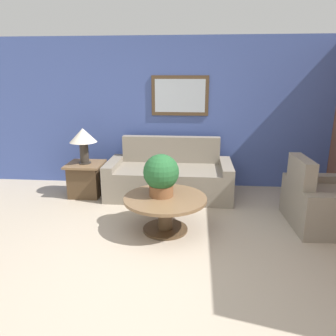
% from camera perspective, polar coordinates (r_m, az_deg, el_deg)
% --- Properties ---
extents(ground_plane, '(20.00, 20.00, 0.00)m').
position_cam_1_polar(ground_plane, '(3.47, -3.42, -18.77)').
color(ground_plane, tan).
extents(wall_back, '(7.54, 0.09, 2.60)m').
position_cam_1_polar(wall_back, '(5.87, 0.65, 9.49)').
color(wall_back, '#42569E').
rests_on(wall_back, ground_plane).
extents(couch_main, '(2.05, 0.95, 0.94)m').
position_cam_1_polar(couch_main, '(5.49, 0.23, -1.68)').
color(couch_main, gray).
rests_on(couch_main, ground_plane).
extents(armchair, '(0.91, 1.05, 0.94)m').
position_cam_1_polar(armchair, '(4.86, 25.24, -5.71)').
color(armchair, gray).
rests_on(armchair, ground_plane).
extents(coffee_table, '(1.07, 1.07, 0.46)m').
position_cam_1_polar(coffee_table, '(4.25, -0.48, -6.71)').
color(coffee_table, '#4C3823').
rests_on(coffee_table, ground_plane).
extents(side_table, '(0.58, 0.58, 0.56)m').
position_cam_1_polar(side_table, '(5.67, -14.07, -1.85)').
color(side_table, '#4C3823').
rests_on(side_table, ground_plane).
extents(table_lamp, '(0.44, 0.44, 0.58)m').
position_cam_1_polar(table_lamp, '(5.50, -14.56, 5.09)').
color(table_lamp, '#2D2823').
rests_on(table_lamp, side_table).
extents(potted_plant_on_table, '(0.46, 0.46, 0.55)m').
position_cam_1_polar(potted_plant_on_table, '(4.17, -1.20, -1.12)').
color(potted_plant_on_table, brown).
rests_on(potted_plant_on_table, coffee_table).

